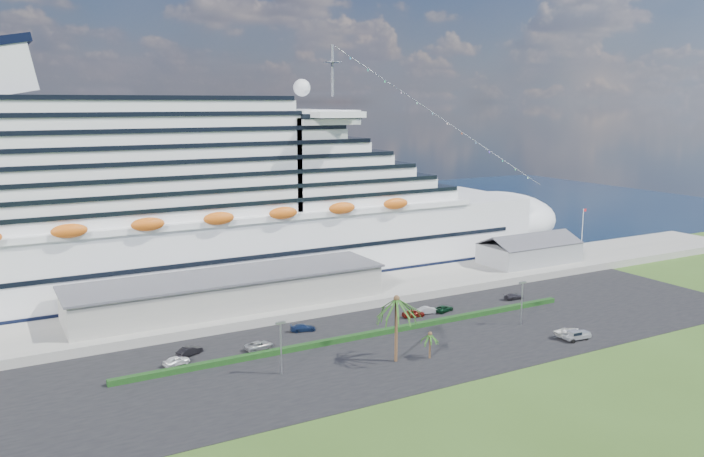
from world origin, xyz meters
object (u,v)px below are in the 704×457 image
parked_car_3 (303,328)px  boat_trailer (568,332)px  pickup_truck (576,335)px  cruise_ship (207,212)px

parked_car_3 → boat_trailer: boat_trailer is taller
pickup_truck → boat_trailer: bearing=101.4°
cruise_ship → parked_car_3: cruise_ship is taller
pickup_truck → boat_trailer: size_ratio=0.87×
parked_car_3 → boat_trailer: size_ratio=0.77×
pickup_truck → boat_trailer: (-0.35, 1.71, 0.15)m
boat_trailer → pickup_truck: bearing=-78.6°
boat_trailer → cruise_ship: bearing=123.9°
parked_car_3 → pickup_truck: 47.96m
pickup_truck → parked_car_3: bearing=145.3°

